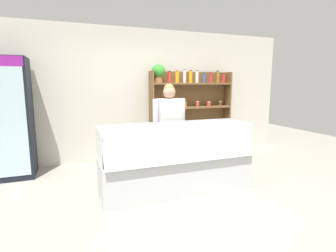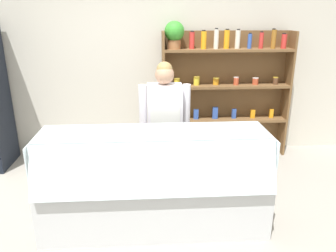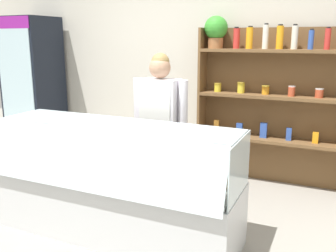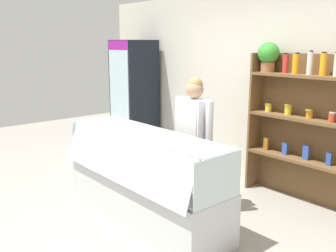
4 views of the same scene
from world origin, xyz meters
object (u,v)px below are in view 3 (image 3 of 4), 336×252
at_px(deli_display_case, 115,201).
at_px(drinks_fridge, 34,88).
at_px(shelving_unit, 271,91).
at_px(shop_clerk, 160,121).

bearing_deg(deli_display_case, drinks_fridge, 146.41).
xyz_separation_m(shelving_unit, deli_display_case, (-1.01, -1.80, -0.80)).
bearing_deg(shelving_unit, drinks_fridge, -175.90).
relative_size(shelving_unit, deli_display_case, 0.90).
bearing_deg(drinks_fridge, shop_clerk, -20.47).
bearing_deg(deli_display_case, shelving_unit, 60.81).
bearing_deg(shop_clerk, shelving_unit, 53.56).
bearing_deg(shelving_unit, shop_clerk, -126.44).
height_order(drinks_fridge, deli_display_case, drinks_fridge).
xyz_separation_m(drinks_fridge, shelving_unit, (3.36, 0.24, 0.11)).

